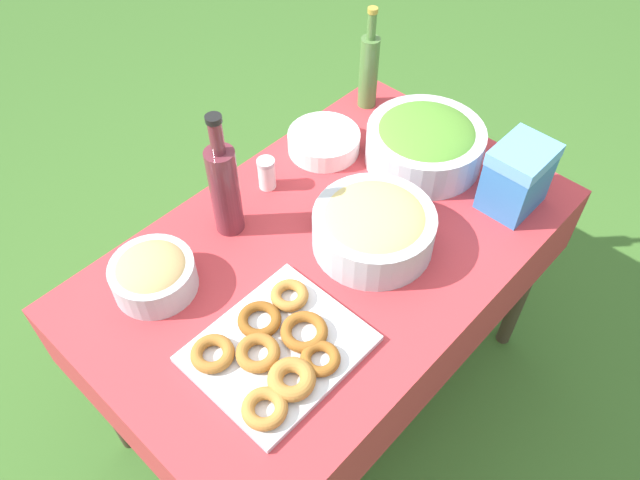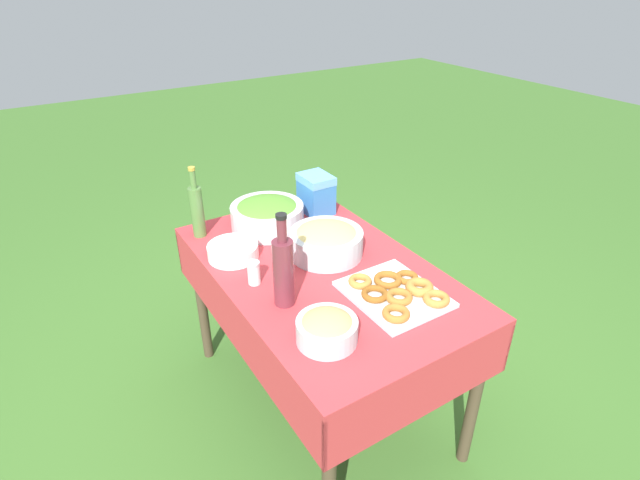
{
  "view_description": "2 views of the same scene",
  "coord_description": "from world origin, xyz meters",
  "px_view_note": "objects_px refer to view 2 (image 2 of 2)",
  "views": [
    {
      "loc": [
        -0.8,
        -0.71,
        2.02
      ],
      "look_at": [
        -0.05,
        -0.01,
        0.84
      ],
      "focal_mm": 35.0,
      "sensor_mm": 36.0,
      "label": 1
    },
    {
      "loc": [
        -1.48,
        0.93,
        1.9
      ],
      "look_at": [
        0.04,
        -0.02,
        0.88
      ],
      "focal_mm": 28.0,
      "sensor_mm": 36.0,
      "label": 2
    }
  ],
  "objects_px": {
    "olive_oil_bottle": "(197,209)",
    "wine_bottle": "(283,270)",
    "plate_stack": "(233,251)",
    "bread_bowl": "(327,328)",
    "salad_bowl": "(267,214)",
    "donut_platter": "(397,292)",
    "pasta_bowl": "(326,240)",
    "cooler_box": "(316,194)"
  },
  "relations": [
    {
      "from": "pasta_bowl",
      "to": "cooler_box",
      "type": "relative_size",
      "value": 1.61
    },
    {
      "from": "olive_oil_bottle",
      "to": "wine_bottle",
      "type": "height_order",
      "value": "wine_bottle"
    },
    {
      "from": "pasta_bowl",
      "to": "salad_bowl",
      "type": "bearing_deg",
      "value": 16.08
    },
    {
      "from": "plate_stack",
      "to": "cooler_box",
      "type": "distance_m",
      "value": 0.57
    },
    {
      "from": "plate_stack",
      "to": "wine_bottle",
      "type": "distance_m",
      "value": 0.42
    },
    {
      "from": "pasta_bowl",
      "to": "plate_stack",
      "type": "height_order",
      "value": "pasta_bowl"
    },
    {
      "from": "pasta_bowl",
      "to": "cooler_box",
      "type": "bearing_deg",
      "value": -25.84
    },
    {
      "from": "olive_oil_bottle",
      "to": "bread_bowl",
      "type": "height_order",
      "value": "olive_oil_bottle"
    },
    {
      "from": "salad_bowl",
      "to": "wine_bottle",
      "type": "relative_size",
      "value": 0.93
    },
    {
      "from": "plate_stack",
      "to": "bread_bowl",
      "type": "bearing_deg",
      "value": -175.79
    },
    {
      "from": "pasta_bowl",
      "to": "donut_platter",
      "type": "distance_m",
      "value": 0.41
    },
    {
      "from": "wine_bottle",
      "to": "cooler_box",
      "type": "bearing_deg",
      "value": -40.45
    },
    {
      "from": "pasta_bowl",
      "to": "olive_oil_bottle",
      "type": "bearing_deg",
      "value": 41.66
    },
    {
      "from": "salad_bowl",
      "to": "wine_bottle",
      "type": "height_order",
      "value": "wine_bottle"
    },
    {
      "from": "salad_bowl",
      "to": "pasta_bowl",
      "type": "bearing_deg",
      "value": -163.92
    },
    {
      "from": "plate_stack",
      "to": "bread_bowl",
      "type": "height_order",
      "value": "bread_bowl"
    },
    {
      "from": "salad_bowl",
      "to": "pasta_bowl",
      "type": "relative_size",
      "value": 1.08
    },
    {
      "from": "olive_oil_bottle",
      "to": "wine_bottle",
      "type": "xyz_separation_m",
      "value": [
        -0.67,
        -0.08,
        0.01
      ]
    },
    {
      "from": "bread_bowl",
      "to": "pasta_bowl",
      "type": "bearing_deg",
      "value": -32.51
    },
    {
      "from": "plate_stack",
      "to": "pasta_bowl",
      "type": "bearing_deg",
      "value": -118.56
    },
    {
      "from": "bread_bowl",
      "to": "wine_bottle",
      "type": "bearing_deg",
      "value": 4.1
    },
    {
      "from": "olive_oil_bottle",
      "to": "cooler_box",
      "type": "xyz_separation_m",
      "value": [
        -0.08,
        -0.59,
        -0.03
      ]
    },
    {
      "from": "pasta_bowl",
      "to": "plate_stack",
      "type": "relative_size",
      "value": 1.46
    },
    {
      "from": "donut_platter",
      "to": "salad_bowl",
      "type": "bearing_deg",
      "value": 11.75
    },
    {
      "from": "pasta_bowl",
      "to": "bread_bowl",
      "type": "xyz_separation_m",
      "value": [
        -0.47,
        0.3,
        -0.02
      ]
    },
    {
      "from": "salad_bowl",
      "to": "donut_platter",
      "type": "relative_size",
      "value": 0.91
    },
    {
      "from": "wine_bottle",
      "to": "pasta_bowl",
      "type": "bearing_deg",
      "value": -56.39
    },
    {
      "from": "salad_bowl",
      "to": "donut_platter",
      "type": "xyz_separation_m",
      "value": [
        -0.76,
        -0.16,
        -0.05
      ]
    },
    {
      "from": "cooler_box",
      "to": "plate_stack",
      "type": "bearing_deg",
      "value": 109.26
    },
    {
      "from": "wine_bottle",
      "to": "bread_bowl",
      "type": "xyz_separation_m",
      "value": [
        -0.26,
        -0.02,
        -0.09
      ]
    },
    {
      "from": "donut_platter",
      "to": "cooler_box",
      "type": "relative_size",
      "value": 1.92
    },
    {
      "from": "olive_oil_bottle",
      "to": "salad_bowl",
      "type": "bearing_deg",
      "value": -108.18
    },
    {
      "from": "donut_platter",
      "to": "bread_bowl",
      "type": "xyz_separation_m",
      "value": [
        -0.07,
        0.36,
        0.03
      ]
    },
    {
      "from": "olive_oil_bottle",
      "to": "plate_stack",
      "type": "bearing_deg",
      "value": -168.71
    },
    {
      "from": "pasta_bowl",
      "to": "donut_platter",
      "type": "xyz_separation_m",
      "value": [
        -0.41,
        -0.06,
        -0.05
      ]
    },
    {
      "from": "donut_platter",
      "to": "cooler_box",
      "type": "distance_m",
      "value": 0.8
    },
    {
      "from": "donut_platter",
      "to": "wine_bottle",
      "type": "xyz_separation_m",
      "value": [
        0.19,
        0.38,
        0.13
      ]
    },
    {
      "from": "pasta_bowl",
      "to": "plate_stack",
      "type": "distance_m",
      "value": 0.4
    },
    {
      "from": "wine_bottle",
      "to": "salad_bowl",
      "type": "bearing_deg",
      "value": -21.06
    },
    {
      "from": "bread_bowl",
      "to": "salad_bowl",
      "type": "bearing_deg",
      "value": -13.56
    },
    {
      "from": "bread_bowl",
      "to": "donut_platter",
      "type": "bearing_deg",
      "value": -79.28
    },
    {
      "from": "bread_bowl",
      "to": "olive_oil_bottle",
      "type": "bearing_deg",
      "value": 6.24
    }
  ]
}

